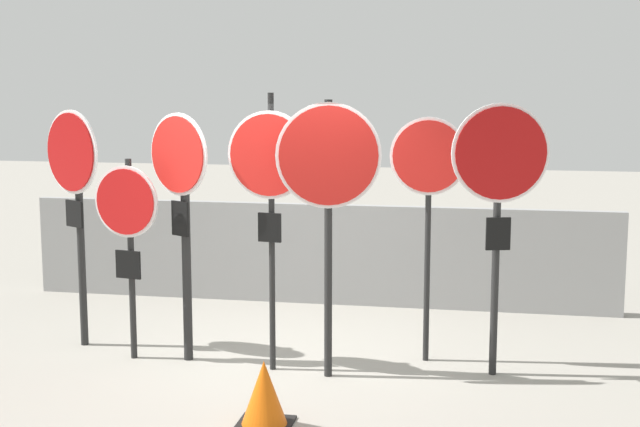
{
  "coord_description": "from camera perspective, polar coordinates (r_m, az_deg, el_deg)",
  "views": [
    {
      "loc": [
        1.99,
        -8.11,
        2.69
      ],
      "look_at": [
        0.48,
        0.0,
        1.47
      ],
      "focal_mm": 50.0,
      "sensor_mm": 36.0,
      "label": 1
    }
  ],
  "objects": [
    {
      "name": "stop_sign_5",
      "position": [
        8.46,
        6.95,
        2.32
      ],
      "size": [
        0.74,
        0.12,
        2.37
      ],
      "rotation": [
        0.0,
        0.0,
        -0.01
      ],
      "color": "black",
      "rests_on": "ground"
    },
    {
      "name": "stop_sign_0",
      "position": [
        9.27,
        -15.47,
        2.17
      ],
      "size": [
        0.74,
        0.45,
        2.42
      ],
      "rotation": [
        0.0,
        0.0,
        -0.53
      ],
      "color": "black",
      "rests_on": "ground"
    },
    {
      "name": "ground_plane",
      "position": [
        8.78,
        -3.13,
        -9.46
      ],
      "size": [
        40.0,
        40.0,
        0.0
      ],
      "primitive_type": "plane",
      "color": "gray"
    },
    {
      "name": "stop_sign_3",
      "position": [
        8.13,
        -3.26,
        2.51
      ],
      "size": [
        0.8,
        0.16,
        2.6
      ],
      "rotation": [
        0.0,
        0.0,
        -0.14
      ],
      "color": "black",
      "rests_on": "ground"
    },
    {
      "name": "fence_back",
      "position": [
        10.88,
        -0.19,
        -2.6
      ],
      "size": [
        7.22,
        0.12,
        1.23
      ],
      "color": "gray",
      "rests_on": "ground"
    },
    {
      "name": "traffic_cone_0",
      "position": [
        7.15,
        -3.6,
        -11.45
      ],
      "size": [
        0.43,
        0.43,
        0.53
      ],
      "color": "black",
      "rests_on": "ground"
    },
    {
      "name": "stop_sign_2",
      "position": [
        8.55,
        -8.88,
        1.42
      ],
      "size": [
        0.69,
        0.41,
        2.41
      ],
      "rotation": [
        0.0,
        0.0,
        -0.52
      ],
      "color": "black",
      "rests_on": "ground"
    },
    {
      "name": "stop_sign_4",
      "position": [
        7.92,
        0.54,
        2.36
      ],
      "size": [
        0.93,
        0.22,
        2.54
      ],
      "rotation": [
        0.0,
        0.0,
        0.2
      ],
      "color": "black",
      "rests_on": "ground"
    },
    {
      "name": "stop_sign_6",
      "position": [
        8.13,
        11.42,
        2.22
      ],
      "size": [
        0.87,
        0.26,
        2.51
      ],
      "rotation": [
        0.0,
        0.0,
        0.26
      ],
      "color": "black",
      "rests_on": "ground"
    },
    {
      "name": "stop_sign_1",
      "position": [
        8.73,
        -12.24,
        -0.4
      ],
      "size": [
        0.68,
        0.17,
        1.97
      ],
      "rotation": [
        0.0,
        0.0,
        -0.19
      ],
      "color": "black",
      "rests_on": "ground"
    }
  ]
}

